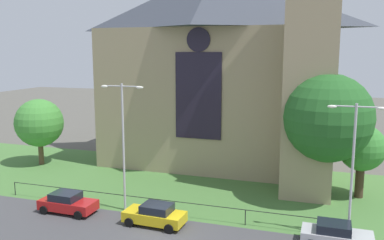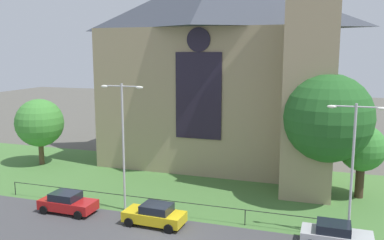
# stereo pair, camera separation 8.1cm
# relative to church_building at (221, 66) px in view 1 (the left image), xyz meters

# --- Properties ---
(ground) EXTENTS (160.00, 160.00, 0.00)m
(ground) POSITION_rel_church_building_xyz_m (0.50, -7.60, -10.27)
(ground) COLOR #56544C
(grass_verge) EXTENTS (120.00, 20.00, 0.01)m
(grass_verge) POSITION_rel_church_building_xyz_m (0.50, -9.60, -10.27)
(grass_verge) COLOR #477538
(grass_verge) RESTS_ON ground
(church_building) EXTENTS (23.20, 16.20, 26.00)m
(church_building) POSITION_rel_church_building_xyz_m (0.00, 0.00, 0.00)
(church_building) COLOR tan
(church_building) RESTS_ON ground
(iron_railing) EXTENTS (25.78, 0.07, 1.13)m
(iron_railing) POSITION_rel_church_building_xyz_m (-0.77, -15.10, -9.32)
(iron_railing) COLOR black
(iron_railing) RESTS_ON ground
(tree_left_far) EXTENTS (4.96, 4.96, 6.91)m
(tree_left_far) POSITION_rel_church_building_xyz_m (-17.77, -6.41, -5.86)
(tree_left_far) COLOR brown
(tree_left_far) RESTS_ON ground
(tree_right_near) EXTENTS (6.78, 6.78, 10.16)m
(tree_right_near) POSITION_rel_church_building_xyz_m (10.70, -8.93, -3.53)
(tree_right_near) COLOR #423021
(tree_right_near) RESTS_ON ground
(tree_right_far) EXTENTS (3.76, 3.76, 6.03)m
(tree_right_far) POSITION_rel_church_building_xyz_m (13.38, -6.70, -6.19)
(tree_right_far) COLOR #423021
(tree_right_far) RESTS_ON ground
(streetlamp_near) EXTENTS (3.37, 0.26, 9.52)m
(streetlamp_near) POSITION_rel_church_building_xyz_m (-3.45, -15.20, -4.34)
(streetlamp_near) COLOR #B2B2B7
(streetlamp_near) RESTS_ON ground
(streetlamp_far) EXTENTS (3.37, 0.26, 8.71)m
(streetlamp_far) POSITION_rel_church_building_xyz_m (12.29, -15.20, -4.78)
(streetlamp_far) COLOR #B2B2B7
(streetlamp_far) RESTS_ON ground
(parked_car_red) EXTENTS (4.23, 2.08, 1.51)m
(parked_car_red) POSITION_rel_church_building_xyz_m (-7.27, -16.94, -9.53)
(parked_car_red) COLOR #B21919
(parked_car_red) RESTS_ON ground
(parked_car_yellow) EXTENTS (4.27, 2.16, 1.51)m
(parked_car_yellow) POSITION_rel_church_building_xyz_m (-0.22, -17.02, -9.53)
(parked_car_yellow) COLOR gold
(parked_car_yellow) RESTS_ON ground
(parked_car_silver) EXTENTS (4.22, 2.05, 1.51)m
(parked_car_silver) POSITION_rel_church_building_xyz_m (11.53, -16.51, -9.53)
(parked_car_silver) COLOR #B7B7BC
(parked_car_silver) RESTS_ON ground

